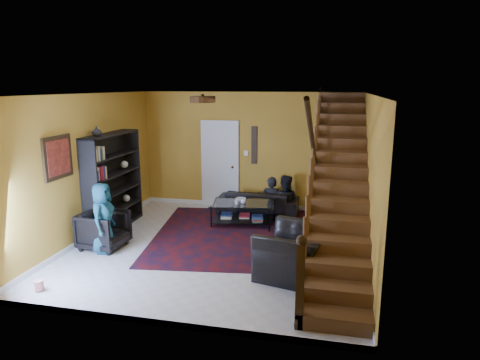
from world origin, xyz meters
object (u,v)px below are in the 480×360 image
object	(u,v)px
bookshelf	(114,183)
armchair_right	(295,252)
armchair_left	(104,230)
sofa	(258,202)
coffee_table	(244,212)

from	to	relation	value
bookshelf	armchair_right	bearing A→B (deg)	-20.72
bookshelf	armchair_left	distance (m)	1.30
bookshelf	armchair_right	distance (m)	4.22
sofa	armchair_left	world-z (taller)	armchair_left
armchair_left	coffee_table	size ratio (longest dim) A/B	0.55
bookshelf	sofa	distance (m)	3.29
coffee_table	armchair_right	bearing A→B (deg)	-59.65
bookshelf	armchair_left	bearing A→B (deg)	-71.95
bookshelf	armchair_right	xyz separation A→B (m)	(3.90, -1.48, -0.58)
sofa	coffee_table	world-z (taller)	sofa
armchair_left	sofa	bearing A→B (deg)	-35.44
sofa	armchair_left	xyz separation A→B (m)	(-2.38, -2.79, 0.08)
armchair_right	coffee_table	xyz separation A→B (m)	(-1.32, 2.25, -0.09)
sofa	armchair_right	xyz separation A→B (m)	(1.17, -3.18, 0.11)
armchair_right	sofa	bearing A→B (deg)	-146.50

